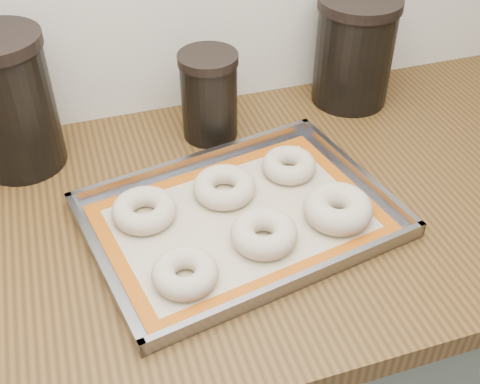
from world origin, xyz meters
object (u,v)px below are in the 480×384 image
object	(u,v)px
bagel_back_mid	(224,187)
canister_right	(354,51)
bagel_back_left	(144,210)
canister_mid	(209,96)
bagel_back_right	(289,165)
baking_tray	(240,218)
canister_left	(10,103)
bagel_front_right	(338,208)
bagel_front_left	(185,273)
bagel_front_mid	(264,233)

from	to	relation	value
bagel_back_mid	canister_right	world-z (taller)	canister_right
bagel_back_left	canister_mid	distance (m)	0.27
bagel_back_right	canister_mid	world-z (taller)	canister_mid
canister_mid	bagel_back_left	bearing A→B (deg)	-129.16
baking_tray	canister_left	world-z (taller)	canister_left
canister_mid	canister_right	bearing A→B (deg)	6.87
bagel_front_right	canister_right	distance (m)	0.38
bagel_front_left	bagel_back_mid	bearing A→B (deg)	57.04
baking_tray	canister_right	world-z (taller)	canister_right
baking_tray	canister_right	distance (m)	0.44
bagel_front_left	bagel_back_right	distance (m)	0.29
bagel_front_right	canister_right	world-z (taller)	canister_right
bagel_back_left	bagel_back_mid	bearing A→B (deg)	6.80
bagel_front_mid	bagel_back_right	xyz separation A→B (m)	(0.10, 0.15, -0.00)
bagel_back_left	bagel_back_right	xyz separation A→B (m)	(0.26, 0.04, -0.00)
canister_mid	bagel_front_left	bearing A→B (deg)	-111.11
bagel_front_left	canister_mid	size ratio (longest dim) A/B	0.57
bagel_front_left	bagel_front_mid	world-z (taller)	bagel_front_mid
bagel_back_mid	canister_right	distance (m)	0.41
bagel_front_right	bagel_back_left	xyz separation A→B (m)	(-0.29, 0.09, -0.00)
bagel_back_left	canister_left	distance (m)	0.29
canister_left	bagel_front_mid	bearing A→B (deg)	-44.52
bagel_front_right	canister_left	xyz separation A→B (m)	(-0.46, 0.31, 0.10)
bagel_back_left	baking_tray	bearing A→B (deg)	-18.58
bagel_back_left	bagel_back_mid	world-z (taller)	same
bagel_back_mid	canister_left	bearing A→B (deg)	146.71
bagel_back_right	canister_left	distance (m)	0.47
bagel_front_right	bagel_back_left	bearing A→B (deg)	162.04
bagel_front_mid	bagel_back_mid	size ratio (longest dim) A/B	0.98
bagel_back_left	canister_mid	xyz separation A→B (m)	(0.16, 0.20, 0.06)
bagel_back_left	canister_mid	world-z (taller)	canister_mid
bagel_back_left	canister_left	size ratio (longest dim) A/B	0.42
canister_left	canister_right	bearing A→B (deg)	1.79
bagel_front_left	canister_left	distance (m)	0.43
bagel_front_left	bagel_front_mid	xyz separation A→B (m)	(0.13, 0.04, 0.00)
baking_tray	bagel_front_mid	xyz separation A→B (m)	(0.02, -0.06, 0.02)
bagel_front_left	canister_mid	world-z (taller)	canister_mid
bagel_front_left	bagel_back_mid	size ratio (longest dim) A/B	0.92
bagel_back_left	canister_left	world-z (taller)	canister_left
bagel_front_mid	canister_mid	size ratio (longest dim) A/B	0.61
bagel_back_left	bagel_front_right	bearing A→B (deg)	-17.96
baking_tray	canister_left	xyz separation A→B (m)	(-0.31, 0.27, 0.11)
baking_tray	canister_mid	xyz separation A→B (m)	(0.02, 0.25, 0.08)
baking_tray	bagel_back_mid	xyz separation A→B (m)	(-0.01, 0.06, 0.01)
bagel_front_left	bagel_back_left	distance (m)	0.15
bagel_back_left	canister_right	bearing A→B (deg)	26.98
bagel_front_left	bagel_front_mid	bearing A→B (deg)	16.83
bagel_front_left	bagel_back_left	bearing A→B (deg)	101.20
canister_right	bagel_front_left	bearing A→B (deg)	-138.65
baking_tray	canister_left	bearing A→B (deg)	139.74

